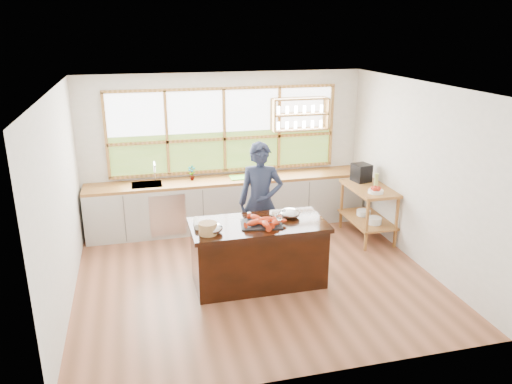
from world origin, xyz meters
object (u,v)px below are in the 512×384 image
object	(u,v)px
cook	(261,202)
espresso_machine	(361,173)
island	(258,253)
wicker_basket	(208,228)

from	to	relation	value
cook	espresso_machine	bearing A→B (deg)	37.29
cook	espresso_machine	xyz separation A→B (m)	(1.96, 0.69, 0.13)
island	cook	world-z (taller)	cook
espresso_machine	wicker_basket	distance (m)	3.34
cook	wicker_basket	xyz separation A→B (m)	(-0.95, -0.95, 0.06)
espresso_machine	wicker_basket	bearing A→B (deg)	-161.89
island	espresso_machine	bearing A→B (deg)	33.26
cook	wicker_basket	distance (m)	1.34
island	wicker_basket	xyz separation A→B (m)	(-0.72, -0.20, 0.52)
wicker_basket	espresso_machine	bearing A→B (deg)	29.39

